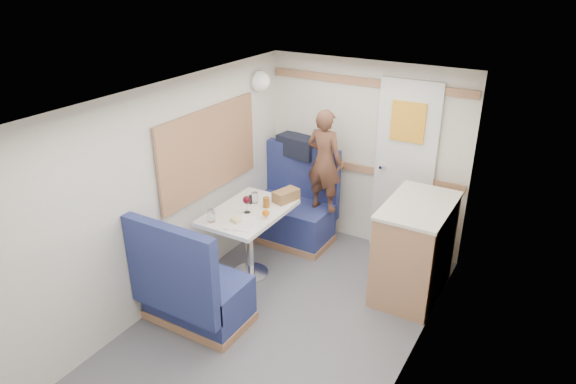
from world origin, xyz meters
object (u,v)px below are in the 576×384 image
Objects in this scene: dome_light at (260,81)px; beer_glass at (266,202)px; dinette_table at (249,225)px; duffel_bag at (298,146)px; tumbler_left at (211,216)px; pepper_grinder at (251,199)px; tray at (241,223)px; cheese_block at (236,220)px; wine_glass at (247,201)px; galley_counter at (414,248)px; bread_loaf at (286,195)px; tumbler_right at (255,198)px; person at (324,161)px; orange_fruit at (266,213)px; bench_near at (193,294)px; bench_far at (293,214)px.

dome_light is 1.30m from beer_glass.
duffel_bag reaches higher than dinette_table.
pepper_grinder is at bearing 78.86° from tumbler_left.
tray is 3.16× the size of cheese_block.
dome_light is 0.65× the size of tray.
tumbler_left is at bearing -119.17° from wine_glass.
tumbler_left is (-1.63, -0.90, 0.31)m from galley_counter.
dome_light reaches higher than bread_loaf.
wine_glass is 1.88× the size of pepper_grinder.
tumbler_right reaches higher than dinette_table.
dome_light is 0.18× the size of person.
galley_counter reaches higher than bread_loaf.
bread_loaf is (0.09, 0.22, 0.00)m from beer_glass.
dinette_table is 10.28× the size of pepper_grinder.
person reaches higher than orange_fruit.
duffel_bag is 1.50m from tumbler_left.
dome_light is 1.46m from orange_fruit.
galley_counter is 1.32m from bread_loaf.
dome_light is at bearing 111.33° from cheese_block.
galley_counter is at bearing -9.18° from dome_light.
wine_glass reaches higher than pepper_grinder.
bench_near reaches higher than cheese_block.
person is at bearing 71.84° from beer_glass.
cheese_block is 0.96× the size of beer_glass.
person reaches higher than cheese_block.
bench_far is at bearing 8.84° from person.
dinette_table is 8.59× the size of tumbler_right.
dome_light is (-0.39, 1.71, 1.45)m from bench_near.
wine_glass is (0.01, -0.90, 0.54)m from bench_far.
duffel_bag is at bearing -23.52° from person.
galley_counter is 1.89m from tumbler_left.
duffel_bag reaches higher than wine_glass.
tray is 4.57× the size of orange_fruit.
galley_counter is at bearing 7.82° from bread_loaf.
bench_far reaches higher than galley_counter.
bench_far is 4.03× the size of bread_loaf.
pepper_grinder is (0.10, 0.49, -0.01)m from tumbler_left.
bench_near is 3.43× the size of tray.
wine_glass is (0.09, -1.16, -0.17)m from duffel_bag.
person is (0.35, 0.89, 0.43)m from dinette_table.
tumbler_left is (0.22, -1.20, -0.97)m from dome_light.
person reaches higher than wine_glass.
beer_glass is (0.19, -0.97, -0.24)m from duffel_bag.
galley_counter is 13.72× the size of orange_fruit.
dinette_table is at bearing -90.00° from bench_far.
bench_far reaches higher than bread_loaf.
galley_counter is 10.28× the size of pepper_grinder.
tray is 3.43× the size of pepper_grinder.
duffel_bag is 2.78× the size of wine_glass.
duffel_bag is 6.98× the size of orange_fruit.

